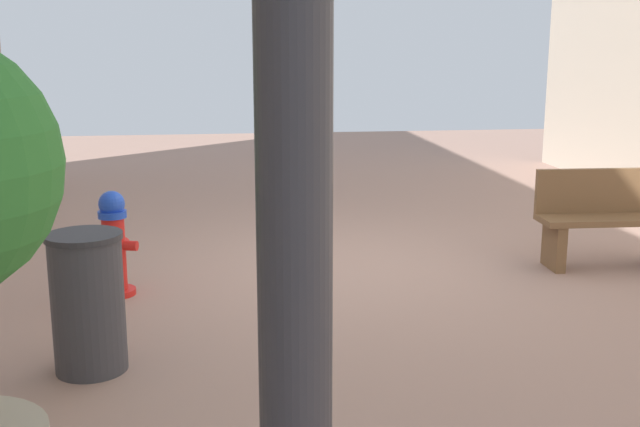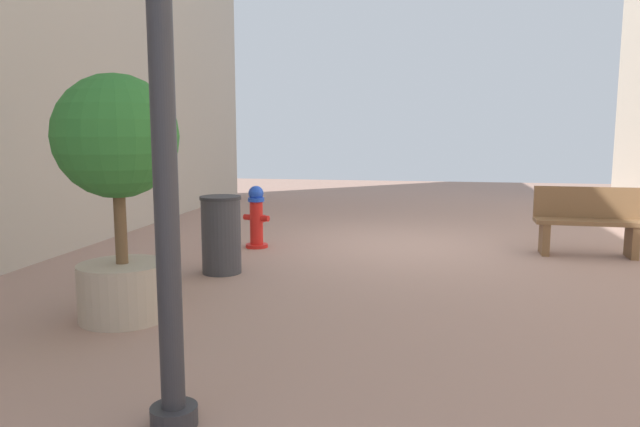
% 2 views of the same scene
% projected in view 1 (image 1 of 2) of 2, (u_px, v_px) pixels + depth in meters
% --- Properties ---
extents(ground_plane, '(23.40, 23.40, 0.00)m').
position_uv_depth(ground_plane, '(349.00, 267.00, 7.61)').
color(ground_plane, '#9E7A6B').
extents(fire_hydrant, '(0.42, 0.40, 0.93)m').
position_uv_depth(fire_hydrant, '(114.00, 243.00, 6.69)').
color(fire_hydrant, red).
rests_on(fire_hydrant, ground_plane).
extents(bench_near, '(1.44, 0.50, 0.95)m').
position_uv_depth(bench_near, '(609.00, 217.00, 7.58)').
color(bench_near, brown).
rests_on(bench_near, ground_plane).
extents(trash_bin, '(0.50, 0.50, 0.95)m').
position_uv_depth(trash_bin, '(88.00, 302.00, 5.12)').
color(trash_bin, '#38383D').
rests_on(trash_bin, ground_plane).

